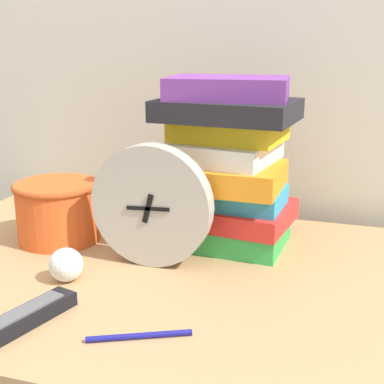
# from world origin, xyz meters

# --- Properties ---
(wall_back) EXTENTS (6.00, 0.04, 2.40)m
(wall_back) POSITION_xyz_m (0.00, 0.74, 1.20)
(wall_back) COLOR silver
(wall_back) RESTS_ON ground_plane
(desk_clock) EXTENTS (0.21, 0.04, 0.21)m
(desk_clock) POSITION_xyz_m (-0.01, 0.35, 0.87)
(desk_clock) COLOR #B7B2A8
(desk_clock) RESTS_ON desk
(book_stack) EXTENTS (0.25, 0.21, 0.31)m
(book_stack) POSITION_xyz_m (0.09, 0.48, 0.93)
(book_stack) COLOR green
(book_stack) RESTS_ON desk
(basket) EXTENTS (0.16, 0.16, 0.11)m
(basket) POSITION_xyz_m (-0.23, 0.41, 0.83)
(basket) COLOR #E05623
(basket) RESTS_ON desk
(tv_remote) EXTENTS (0.08, 0.16, 0.02)m
(tv_remote) POSITION_xyz_m (-0.10, 0.11, 0.78)
(tv_remote) COLOR black
(tv_remote) RESTS_ON desk
(crumpled_paper_ball) EXTENTS (0.05, 0.05, 0.05)m
(crumpled_paper_ball) POSITION_xyz_m (-0.12, 0.25, 0.80)
(crumpled_paper_ball) COLOR white
(crumpled_paper_ball) RESTS_ON desk
(pen) EXTENTS (0.13, 0.07, 0.01)m
(pen) POSITION_xyz_m (0.06, 0.12, 0.77)
(pen) COLOR navy
(pen) RESTS_ON desk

